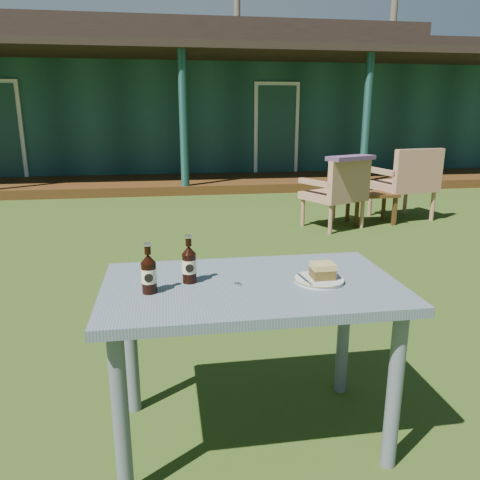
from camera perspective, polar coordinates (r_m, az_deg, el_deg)
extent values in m
plane|color=#334916|center=(3.65, -3.21, -7.14)|extent=(80.00, 80.00, 0.00)
cube|color=#173D39|center=(12.86, -7.78, 14.73)|extent=(15.00, 6.00, 2.60)
cube|color=black|center=(12.93, -8.03, 21.16)|extent=(15.80, 6.80, 0.30)
cube|color=black|center=(12.98, -8.10, 22.91)|extent=(12.00, 3.50, 0.60)
cube|color=#482A11|center=(9.06, -6.87, 6.84)|extent=(15.00, 1.80, 0.16)
cube|color=black|center=(9.03, -7.38, 21.89)|extent=(15.40, 2.00, 0.12)
cylinder|color=#173D39|center=(8.17, -6.90, 14.00)|extent=(0.14, 0.14, 2.45)
cylinder|color=#173D39|center=(8.91, 15.13, 13.70)|extent=(0.14, 0.14, 2.45)
cube|color=white|center=(10.12, 4.43, 13.01)|extent=(0.95, 0.06, 2.00)
cube|color=#193D38|center=(10.09, 4.47, 13.00)|extent=(0.80, 0.04, 1.85)
cylinder|color=brown|center=(22.36, -0.35, 23.90)|extent=(0.28, 0.28, 9.50)
cylinder|color=brown|center=(22.98, 18.25, 24.86)|extent=(0.28, 0.28, 11.00)
cube|color=slate|center=(1.92, 1.41, -5.80)|extent=(1.20, 0.70, 0.04)
cylinder|color=slate|center=(1.83, -14.31, -20.21)|extent=(0.06, 0.06, 0.68)
cylinder|color=slate|center=(2.01, 18.31, -17.09)|extent=(0.06, 0.06, 0.68)
cylinder|color=slate|center=(2.29, -13.15, -12.40)|extent=(0.06, 0.06, 0.68)
cylinder|color=slate|center=(2.43, 12.51, -10.64)|extent=(0.06, 0.06, 0.68)
cylinder|color=silver|center=(1.95, 9.62, -4.81)|extent=(0.20, 0.20, 0.01)
cylinder|color=olive|center=(1.95, 9.62, -4.67)|extent=(0.20, 0.20, 0.00)
cube|color=#4E3E19|center=(1.95, 10.02, -3.99)|extent=(0.09, 0.08, 0.04)
cube|color=tan|center=(1.94, 10.06, -3.13)|extent=(0.09, 0.09, 0.02)
cube|color=silver|center=(1.92, 7.87, -4.79)|extent=(0.03, 0.14, 0.00)
cylinder|color=black|center=(1.91, -6.20, -3.43)|extent=(0.06, 0.06, 0.12)
cone|color=black|center=(1.88, -6.27, -1.21)|extent=(0.06, 0.06, 0.03)
cylinder|color=black|center=(1.87, -6.30, -0.23)|extent=(0.02, 0.02, 0.03)
cylinder|color=silver|center=(1.87, -6.32, 0.40)|extent=(0.03, 0.03, 0.01)
cylinder|color=beige|center=(1.90, -6.21, -3.17)|extent=(0.06, 0.06, 0.06)
cylinder|color=black|center=(1.88, -6.17, -3.45)|extent=(0.03, 0.00, 0.03)
cylinder|color=black|center=(1.82, -11.03, -4.54)|extent=(0.06, 0.06, 0.12)
cone|color=black|center=(1.80, -11.15, -2.23)|extent=(0.06, 0.06, 0.03)
cylinder|color=black|center=(1.79, -11.21, -1.21)|extent=(0.02, 0.02, 0.03)
cylinder|color=silver|center=(1.78, -11.24, -0.55)|extent=(0.03, 0.03, 0.01)
cylinder|color=beige|center=(1.82, -11.04, -4.26)|extent=(0.06, 0.06, 0.06)
cylinder|color=black|center=(1.79, -11.07, -4.57)|extent=(0.03, 0.00, 0.03)
cylinder|color=silver|center=(1.88, -0.30, -5.40)|extent=(0.03, 0.03, 0.01)
cube|color=#A57152|center=(5.91, 11.28, 5.30)|extent=(0.82, 0.80, 0.09)
cube|color=#A57152|center=(5.70, 13.23, 7.39)|extent=(0.61, 0.33, 0.42)
cube|color=#A57152|center=(6.10, 13.14, 7.23)|extent=(0.29, 0.53, 0.06)
cube|color=#A57152|center=(5.71, 9.19, 6.90)|extent=(0.29, 0.53, 0.06)
cylinder|color=#A57152|center=(6.31, 11.34, 3.87)|extent=(0.05, 0.05, 0.35)
cylinder|color=#A57152|center=(5.95, 7.66, 3.36)|extent=(0.05, 0.05, 0.35)
cylinder|color=#A57152|center=(5.98, 14.66, 3.05)|extent=(0.05, 0.05, 0.35)
cylinder|color=#A57152|center=(5.60, 10.97, 2.46)|extent=(0.05, 0.05, 0.35)
cube|color=#A57152|center=(6.68, 19.16, 6.24)|extent=(0.81, 0.78, 0.10)
cube|color=#A57152|center=(6.42, 20.95, 8.28)|extent=(0.71, 0.21, 0.46)
cube|color=#A57152|center=(6.87, 21.26, 7.99)|extent=(0.19, 0.62, 0.07)
cube|color=#A57152|center=(6.48, 17.00, 7.98)|extent=(0.19, 0.62, 0.07)
cylinder|color=#A57152|center=(7.11, 19.51, 4.71)|extent=(0.05, 0.05, 0.39)
cylinder|color=#A57152|center=(6.76, 15.57, 4.52)|extent=(0.05, 0.05, 0.39)
cylinder|color=#A57152|center=(6.70, 22.42, 3.83)|extent=(0.05, 0.05, 0.39)
cylinder|color=#A57152|center=(6.32, 18.38, 3.59)|extent=(0.05, 0.05, 0.39)
cube|color=#57375A|center=(5.67, 13.37, 9.71)|extent=(0.65, 0.45, 0.05)
cube|color=#482A11|center=(6.24, 15.76, 5.39)|extent=(0.60, 0.40, 0.04)
cube|color=#482A11|center=(6.04, 14.04, 3.26)|extent=(0.04, 0.04, 0.36)
cube|color=#482A11|center=(6.25, 18.28, 3.34)|extent=(0.04, 0.04, 0.36)
cube|color=#482A11|center=(6.31, 13.00, 3.83)|extent=(0.04, 0.04, 0.36)
cube|color=#482A11|center=(6.52, 17.10, 3.89)|extent=(0.04, 0.04, 0.36)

